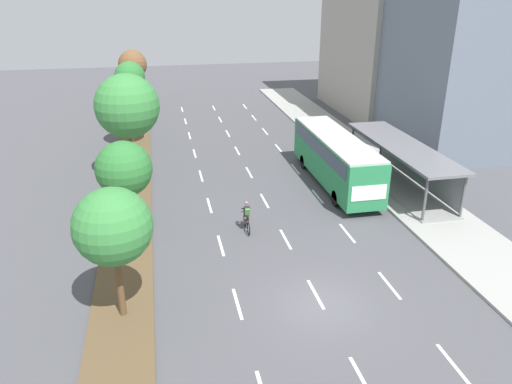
# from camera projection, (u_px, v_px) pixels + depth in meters

# --- Properties ---
(ground_plane) EXTENTS (140.00, 140.00, 0.00)m
(ground_plane) POSITION_uv_depth(u_px,v_px,m) (322.00, 305.00, 21.02)
(ground_plane) COLOR #4C4C51
(median_strip) EXTENTS (2.60, 52.00, 0.12)m
(median_strip) POSITION_uv_depth(u_px,v_px,m) (133.00, 164.00, 37.53)
(median_strip) COLOR brown
(median_strip) RESTS_ON ground
(sidewalk_right) EXTENTS (4.50, 52.00, 0.15)m
(sidewalk_right) POSITION_uv_depth(u_px,v_px,m) (351.00, 149.00, 40.76)
(sidewalk_right) COLOR #9E9E99
(sidewalk_right) RESTS_ON ground
(lane_divider_left) EXTENTS (0.14, 43.97, 0.01)m
(lane_divider_left) POSITION_uv_depth(u_px,v_px,m) (201.00, 176.00, 35.26)
(lane_divider_left) COLOR white
(lane_divider_left) RESTS_ON ground
(lane_divider_center) EXTENTS (0.14, 43.97, 0.01)m
(lane_divider_center) POSITION_uv_depth(u_px,v_px,m) (249.00, 172.00, 35.91)
(lane_divider_center) COLOR white
(lane_divider_center) RESTS_ON ground
(lane_divider_right) EXTENTS (0.14, 43.97, 0.01)m
(lane_divider_right) POSITION_uv_depth(u_px,v_px,m) (296.00, 169.00, 36.55)
(lane_divider_right) COLOR white
(lane_divider_right) RESTS_ON ground
(bus_shelter) EXTENTS (2.90, 11.69, 2.86)m
(bus_shelter) POSITION_uv_depth(u_px,v_px,m) (404.00, 161.00, 32.59)
(bus_shelter) COLOR gray
(bus_shelter) RESTS_ON sidewalk_right
(bus) EXTENTS (2.54, 11.29, 3.37)m
(bus) POSITION_uv_depth(u_px,v_px,m) (335.00, 155.00, 33.04)
(bus) COLOR #28844C
(bus) RESTS_ON ground
(cyclist) EXTENTS (0.46, 1.82, 1.71)m
(cyclist) POSITION_uv_depth(u_px,v_px,m) (247.00, 217.00, 27.16)
(cyclist) COLOR black
(cyclist) RESTS_ON ground
(median_tree_nearest) EXTENTS (3.06, 3.06, 5.54)m
(median_tree_nearest) POSITION_uv_depth(u_px,v_px,m) (113.00, 227.00, 18.74)
(median_tree_nearest) COLOR brown
(median_tree_nearest) RESTS_ON median_strip
(median_tree_second) EXTENTS (3.02, 3.02, 4.95)m
(median_tree_second) POSITION_uv_depth(u_px,v_px,m) (124.00, 169.00, 26.25)
(median_tree_second) COLOR brown
(median_tree_second) RESTS_ON median_strip
(median_tree_third) EXTENTS (4.32, 4.32, 7.17)m
(median_tree_third) POSITION_uv_depth(u_px,v_px,m) (127.00, 106.00, 32.94)
(median_tree_third) COLOR brown
(median_tree_third) RESTS_ON median_strip
(median_tree_fourth) EXTENTS (3.50, 3.50, 5.53)m
(median_tree_fourth) POSITION_uv_depth(u_px,v_px,m) (128.00, 99.00, 40.63)
(median_tree_fourth) COLOR brown
(median_tree_fourth) RESTS_ON median_strip
(median_tree_fifth) EXTENTS (2.91, 2.91, 5.76)m
(median_tree_fifth) POSITION_uv_depth(u_px,v_px,m) (130.00, 77.00, 47.71)
(median_tree_fifth) COLOR brown
(median_tree_fifth) RESTS_ON median_strip
(median_tree_farthest) EXTENTS (3.14, 3.14, 5.87)m
(median_tree_farthest) POSITION_uv_depth(u_px,v_px,m) (133.00, 65.00, 55.01)
(median_tree_farthest) COLOR brown
(median_tree_farthest) RESTS_ON median_strip
(building_near_right) EXTENTS (8.51, 13.41, 20.61)m
(building_near_right) POSITION_uv_depth(u_px,v_px,m) (457.00, 16.00, 38.91)
(building_near_right) COLOR slate
(building_near_right) RESTS_ON ground
(building_mid_right) EXTENTS (11.74, 14.85, 20.27)m
(building_mid_right) POSITION_uv_depth(u_px,v_px,m) (401.00, 11.00, 49.85)
(building_mid_right) COLOR #A39E93
(building_mid_right) RESTS_ON ground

